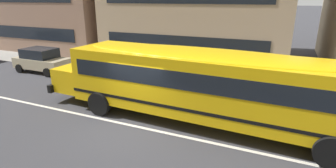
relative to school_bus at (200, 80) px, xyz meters
name	(u,v)px	position (x,y,z in m)	size (l,w,h in m)	color
ground_plane	(134,126)	(-2.26, -1.51, -1.80)	(400.00, 400.00, 0.00)	#38383D
sidewalk_far	(192,78)	(-2.26, 5.75, -1.80)	(120.00, 3.00, 0.01)	gray
lane_centreline	(134,126)	(-2.26, -1.51, -1.80)	(110.00, 0.16, 0.01)	silver
school_bus	(200,80)	(0.00, 0.00, 0.00)	(13.65, 3.50, 3.03)	yellow
parked_car_beige_near_corner	(42,60)	(-12.38, 3.08, -0.96)	(3.91, 1.90, 1.64)	#C1B28E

